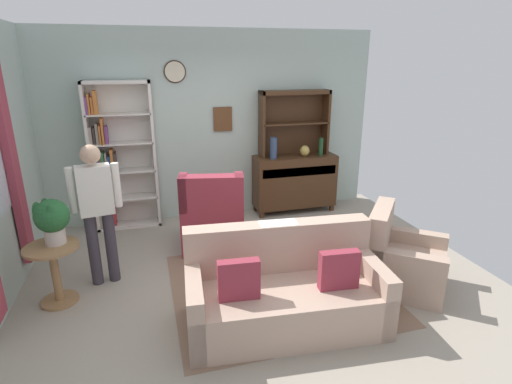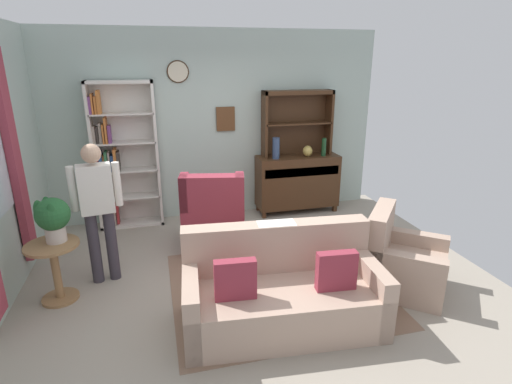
{
  "view_description": "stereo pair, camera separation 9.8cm",
  "coord_description": "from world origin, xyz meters",
  "px_view_note": "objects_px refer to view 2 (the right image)",
  "views": [
    {
      "loc": [
        -1.06,
        -3.95,
        2.39
      ],
      "look_at": [
        0.1,
        0.2,
        0.95
      ],
      "focal_mm": 28.28,
      "sensor_mm": 36.0,
      "label": 1
    },
    {
      "loc": [
        -0.97,
        -3.97,
        2.39
      ],
      "look_at": [
        0.1,
        0.2,
        0.95
      ],
      "focal_mm": 28.28,
      "sensor_mm": 36.0,
      "label": 2
    }
  ],
  "objects_px": {
    "sideboard": "(297,181)",
    "sideboard_hutch": "(297,114)",
    "plant_stand": "(55,266)",
    "book_stack": "(271,234)",
    "armchair_floral": "(402,264)",
    "wingback_chair": "(214,220)",
    "person_reading": "(98,204)",
    "couch_floral": "(282,293)",
    "potted_plant_large": "(52,217)",
    "coffee_table": "(263,247)",
    "bottle_wine": "(324,147)",
    "vase_tall": "(276,148)",
    "bookshelf": "(120,159)",
    "vase_round": "(308,151)"
  },
  "relations": [
    {
      "from": "vase_tall",
      "to": "sideboard",
      "type": "bearing_deg",
      "value": 11.63
    },
    {
      "from": "sideboard",
      "to": "wingback_chair",
      "type": "distance_m",
      "value": 1.82
    },
    {
      "from": "sideboard",
      "to": "book_stack",
      "type": "relative_size",
      "value": 6.17
    },
    {
      "from": "bookshelf",
      "to": "potted_plant_large",
      "type": "height_order",
      "value": "bookshelf"
    },
    {
      "from": "wingback_chair",
      "to": "potted_plant_large",
      "type": "height_order",
      "value": "potted_plant_large"
    },
    {
      "from": "bookshelf",
      "to": "couch_floral",
      "type": "xyz_separation_m",
      "value": [
        1.53,
        -2.82,
        -0.7
      ]
    },
    {
      "from": "sideboard_hutch",
      "to": "person_reading",
      "type": "bearing_deg",
      "value": -150.02
    },
    {
      "from": "armchair_floral",
      "to": "potted_plant_large",
      "type": "relative_size",
      "value": 2.35
    },
    {
      "from": "bookshelf",
      "to": "potted_plant_large",
      "type": "xyz_separation_m",
      "value": [
        -0.54,
        -1.84,
        -0.11
      ]
    },
    {
      "from": "plant_stand",
      "to": "coffee_table",
      "type": "height_order",
      "value": "plant_stand"
    },
    {
      "from": "sideboard",
      "to": "sideboard_hutch",
      "type": "bearing_deg",
      "value": 90.0
    },
    {
      "from": "bookshelf",
      "to": "couch_floral",
      "type": "relative_size",
      "value": 1.13
    },
    {
      "from": "vase_tall",
      "to": "armchair_floral",
      "type": "distance_m",
      "value": 2.63
    },
    {
      "from": "person_reading",
      "to": "sideboard",
      "type": "bearing_deg",
      "value": 28.29
    },
    {
      "from": "vase_round",
      "to": "coffee_table",
      "type": "relative_size",
      "value": 0.21
    },
    {
      "from": "sideboard",
      "to": "coffee_table",
      "type": "height_order",
      "value": "sideboard"
    },
    {
      "from": "sideboard_hutch",
      "to": "armchair_floral",
      "type": "height_order",
      "value": "sideboard_hutch"
    },
    {
      "from": "couch_floral",
      "to": "wingback_chair",
      "type": "height_order",
      "value": "wingback_chair"
    },
    {
      "from": "sideboard_hutch",
      "to": "wingback_chair",
      "type": "bearing_deg",
      "value": -143.3
    },
    {
      "from": "plant_stand",
      "to": "potted_plant_large",
      "type": "relative_size",
      "value": 1.38
    },
    {
      "from": "sideboard_hutch",
      "to": "potted_plant_large",
      "type": "bearing_deg",
      "value": -149.85
    },
    {
      "from": "person_reading",
      "to": "vase_round",
      "type": "bearing_deg",
      "value": 26.19
    },
    {
      "from": "sideboard_hutch",
      "to": "book_stack",
      "type": "bearing_deg",
      "value": -116.94
    },
    {
      "from": "sideboard",
      "to": "sideboard_hutch",
      "type": "height_order",
      "value": "sideboard_hutch"
    },
    {
      "from": "plant_stand",
      "to": "book_stack",
      "type": "distance_m",
      "value": 2.29
    },
    {
      "from": "wingback_chair",
      "to": "couch_floral",
      "type": "bearing_deg",
      "value": -78.1
    },
    {
      "from": "sideboard_hutch",
      "to": "bottle_wine",
      "type": "relative_size",
      "value": 3.92
    },
    {
      "from": "armchair_floral",
      "to": "wingback_chair",
      "type": "relative_size",
      "value": 1.03
    },
    {
      "from": "potted_plant_large",
      "to": "person_reading",
      "type": "relative_size",
      "value": 0.29
    },
    {
      "from": "couch_floral",
      "to": "plant_stand",
      "type": "height_order",
      "value": "couch_floral"
    },
    {
      "from": "sideboard",
      "to": "potted_plant_large",
      "type": "height_order",
      "value": "potted_plant_large"
    },
    {
      "from": "sideboard",
      "to": "person_reading",
      "type": "xyz_separation_m",
      "value": [
        -2.81,
        -1.51,
        0.4
      ]
    },
    {
      "from": "sideboard",
      "to": "plant_stand",
      "type": "relative_size",
      "value": 2.06
    },
    {
      "from": "couch_floral",
      "to": "book_stack",
      "type": "height_order",
      "value": "couch_floral"
    },
    {
      "from": "coffee_table",
      "to": "book_stack",
      "type": "bearing_deg",
      "value": 34.51
    },
    {
      "from": "book_stack",
      "to": "bookshelf",
      "type": "bearing_deg",
      "value": 132.5
    },
    {
      "from": "sideboard",
      "to": "bottle_wine",
      "type": "distance_m",
      "value": 0.68
    },
    {
      "from": "potted_plant_large",
      "to": "sideboard_hutch",
      "type": "bearing_deg",
      "value": 30.15
    },
    {
      "from": "bookshelf",
      "to": "sideboard",
      "type": "distance_m",
      "value": 2.71
    },
    {
      "from": "sideboard_hutch",
      "to": "book_stack",
      "type": "height_order",
      "value": "sideboard_hutch"
    },
    {
      "from": "bookshelf",
      "to": "plant_stand",
      "type": "height_order",
      "value": "bookshelf"
    },
    {
      "from": "sideboard_hutch",
      "to": "bottle_wine",
      "type": "distance_m",
      "value": 0.66
    },
    {
      "from": "vase_round",
      "to": "potted_plant_large",
      "type": "relative_size",
      "value": 0.37
    },
    {
      "from": "person_reading",
      "to": "vase_tall",
      "type": "bearing_deg",
      "value": 30.61
    },
    {
      "from": "bookshelf",
      "to": "bottle_wine",
      "type": "xyz_separation_m",
      "value": [
        3.06,
        -0.17,
        0.05
      ]
    },
    {
      "from": "bottle_wine",
      "to": "person_reading",
      "type": "bearing_deg",
      "value": -156.02
    },
    {
      "from": "bookshelf",
      "to": "coffee_table",
      "type": "height_order",
      "value": "bookshelf"
    },
    {
      "from": "armchair_floral",
      "to": "wingback_chair",
      "type": "distance_m",
      "value": 2.33
    },
    {
      "from": "sideboard_hutch",
      "to": "coffee_table",
      "type": "xyz_separation_m",
      "value": [
        -1.08,
        -1.97,
        -1.21
      ]
    },
    {
      "from": "plant_stand",
      "to": "person_reading",
      "type": "xyz_separation_m",
      "value": [
        0.44,
        0.3,
        0.52
      ]
    }
  ]
}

